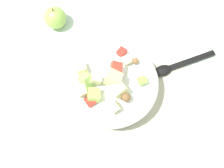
{
  "coord_description": "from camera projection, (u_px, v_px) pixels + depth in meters",
  "views": [
    {
      "loc": [
        0.07,
        0.29,
        0.8
      ],
      "look_at": [
        0.01,
        0.01,
        0.05
      ],
      "focal_mm": 44.48,
      "sensor_mm": 36.0,
      "label": 1
    }
  ],
  "objects": [
    {
      "name": "whole_apple",
      "position": [
        55.0,
        18.0,
        0.9
      ],
      "size": [
        0.07,
        0.07,
        0.08
      ],
      "color": "#8CB74C",
      "rests_on": "ground_plane"
    },
    {
      "name": "placemat",
      "position": [
        115.0,
        87.0,
        0.85
      ],
      "size": [
        0.46,
        0.32,
        0.01
      ],
      "primitive_type": "cube",
      "color": "#BCB299",
      "rests_on": "ground_plane"
    },
    {
      "name": "ground_plane",
      "position": [
        115.0,
        87.0,
        0.85
      ],
      "size": [
        2.4,
        2.4,
        0.0
      ],
      "primitive_type": "plane",
      "color": "silver"
    },
    {
      "name": "serving_spoon",
      "position": [
        175.0,
        66.0,
        0.86
      ],
      "size": [
        0.21,
        0.06,
        0.01
      ],
      "color": "black",
      "rests_on": "placemat"
    },
    {
      "name": "salad_bowl",
      "position": [
        112.0,
        85.0,
        0.8
      ],
      "size": [
        0.27,
        0.27,
        0.12
      ],
      "color": "white",
      "rests_on": "placemat"
    }
  ]
}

